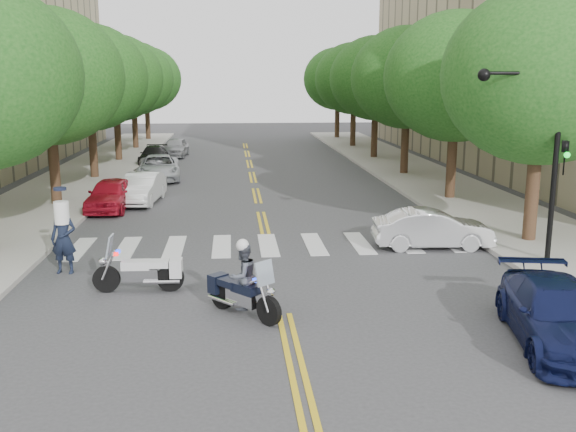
{
  "coord_description": "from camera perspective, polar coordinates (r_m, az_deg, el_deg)",
  "views": [
    {
      "loc": [
        -1.16,
        -14.26,
        5.39
      ],
      "look_at": [
        0.54,
        5.02,
        1.3
      ],
      "focal_mm": 40.0,
      "sensor_mm": 36.0,
      "label": 1
    }
  ],
  "objects": [
    {
      "name": "parked_car_b",
      "position": [
        29.42,
        -12.87,
        2.41
      ],
      "size": [
        1.84,
        4.21,
        1.35
      ],
      "primitive_type": "imported",
      "rotation": [
        0.0,
        0.0,
        -0.1
      ],
      "color": "white",
      "rests_on": "ground"
    },
    {
      "name": "tree_r_0",
      "position": [
        22.58,
        21.61,
        11.53
      ],
      "size": [
        6.4,
        6.4,
        8.45
      ],
      "color": "#382316",
      "rests_on": "ground"
    },
    {
      "name": "sidewalk_left",
      "position": [
        37.58,
        -17.83,
        3.23
      ],
      "size": [
        5.0,
        60.0,
        0.15
      ],
      "primitive_type": "cube",
      "color": "#9E9991",
      "rests_on": "ground"
    },
    {
      "name": "motorcycle_police",
      "position": [
        14.99,
        -4.16,
        -5.84
      ],
      "size": [
        1.69,
        1.88,
        1.85
      ],
      "rotation": [
        0.0,
        0.0,
        3.86
      ],
      "color": "black",
      "rests_on": "ground"
    },
    {
      "name": "officer_standing",
      "position": [
        19.24,
        -19.32,
        -1.94
      ],
      "size": [
        0.8,
        0.59,
        2.0
      ],
      "primitive_type": "imported",
      "rotation": [
        0.0,
        0.0,
        -0.16
      ],
      "color": "black",
      "rests_on": "ground"
    },
    {
      "name": "tree_l_4",
      "position": [
        52.81,
        -13.64,
        11.79
      ],
      "size": [
        6.4,
        6.4,
        8.45
      ],
      "color": "#382316",
      "rests_on": "ground"
    },
    {
      "name": "ground",
      "position": [
        15.29,
        -0.35,
        -8.72
      ],
      "size": [
        140.0,
        140.0,
        0.0
      ],
      "primitive_type": "plane",
      "color": "#38383A",
      "rests_on": "ground"
    },
    {
      "name": "sidewalk_right",
      "position": [
        38.17,
        11.26,
        3.7
      ],
      "size": [
        5.0,
        60.0,
        0.15
      ],
      "primitive_type": "cube",
      "color": "#9E9991",
      "rests_on": "ground"
    },
    {
      "name": "sedan_blue",
      "position": [
        14.54,
        22.84,
        -8.07
      ],
      "size": [
        2.64,
        4.76,
        1.31
      ],
      "primitive_type": "imported",
      "rotation": [
        0.0,
        0.0,
        -0.19
      ],
      "color": "#0E153E",
      "rests_on": "ground"
    },
    {
      "name": "parked_car_e",
      "position": [
        47.17,
        -9.98,
        6.03
      ],
      "size": [
        1.93,
        4.14,
        1.37
      ],
      "primitive_type": "imported",
      "rotation": [
        0.0,
        0.0,
        -0.08
      ],
      "color": "gray",
      "rests_on": "ground"
    },
    {
      "name": "tree_r_5",
      "position": [
        61.08,
        4.45,
        12.06
      ],
      "size": [
        6.4,
        6.4,
        8.45
      ],
      "color": "#382316",
      "rests_on": "ground"
    },
    {
      "name": "tree_l_1",
      "position": [
        29.27,
        -20.59,
        11.51
      ],
      "size": [
        6.4,
        6.4,
        8.45
      ],
      "color": "#382316",
      "rests_on": "ground"
    },
    {
      "name": "tree_r_3",
      "position": [
        45.37,
        7.82,
        12.04
      ],
      "size": [
        6.4,
        6.4,
        8.45
      ],
      "color": "#382316",
      "rests_on": "ground"
    },
    {
      "name": "tree_l_3",
      "position": [
        44.91,
        -15.15,
        11.74
      ],
      "size": [
        6.4,
        6.4,
        8.45
      ],
      "color": "#382316",
      "rests_on": "ground"
    },
    {
      "name": "traffic_signal_pole",
      "position": [
        19.92,
        21.6,
        6.3
      ],
      "size": [
        2.82,
        0.42,
        6.0
      ],
      "color": "black",
      "rests_on": "ground"
    },
    {
      "name": "tree_r_1",
      "position": [
        29.96,
        14.71,
        11.87
      ],
      "size": [
        6.4,
        6.4,
        8.45
      ],
      "color": "#382316",
      "rests_on": "ground"
    },
    {
      "name": "motorcycle_parked",
      "position": [
        17.12,
        -12.47,
        -4.86
      ],
      "size": [
        2.36,
        0.53,
        1.52
      ],
      "rotation": [
        0.0,
        0.0,
        1.55
      ],
      "color": "black",
      "rests_on": "ground"
    },
    {
      "name": "tree_l_5",
      "position": [
        60.74,
        -12.53,
        11.82
      ],
      "size": [
        6.4,
        6.4,
        8.45
      ],
      "color": "#382316",
      "rests_on": "ground"
    },
    {
      "name": "tree_l_2",
      "position": [
        37.05,
        -17.3,
        11.67
      ],
      "size": [
        6.4,
        6.4,
        8.45
      ],
      "color": "#382316",
      "rests_on": "ground"
    },
    {
      "name": "parked_car_a",
      "position": [
        28.13,
        -15.49,
        1.86
      ],
      "size": [
        1.81,
        4.08,
        1.36
      ],
      "primitive_type": "imported",
      "rotation": [
        0.0,
        0.0,
        -0.05
      ],
      "color": "#AB1224",
      "rests_on": "ground"
    },
    {
      "name": "parked_car_c",
      "position": [
        36.29,
        -11.41,
        4.25
      ],
      "size": [
        2.72,
        5.11,
        1.37
      ],
      "primitive_type": "imported",
      "rotation": [
        0.0,
        0.0,
        0.1
      ],
      "color": "#A8ABB0",
      "rests_on": "ground"
    },
    {
      "name": "parked_car_d",
      "position": [
        43.33,
        -11.86,
        5.31
      ],
      "size": [
        1.71,
        4.04,
        1.16
      ],
      "primitive_type": "imported",
      "rotation": [
        0.0,
        0.0,
        -0.02
      ],
      "color": "black",
      "rests_on": "ground"
    },
    {
      "name": "tree_r_2",
      "position": [
        37.6,
        10.56,
        11.99
      ],
      "size": [
        6.4,
        6.4,
        8.45
      ],
      "color": "#382316",
      "rests_on": "ground"
    },
    {
      "name": "tree_r_4",
      "position": [
        53.2,
        5.89,
        12.05
      ],
      "size": [
        6.4,
        6.4,
        8.45
      ],
      "color": "#382316",
      "rests_on": "ground"
    },
    {
      "name": "convertible",
      "position": [
        21.53,
        12.71,
        -1.12
      ],
      "size": [
        3.95,
        1.61,
        1.27
      ],
      "primitive_type": "imported",
      "rotation": [
        0.0,
        0.0,
        1.5
      ],
      "color": "white",
      "rests_on": "ground"
    }
  ]
}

